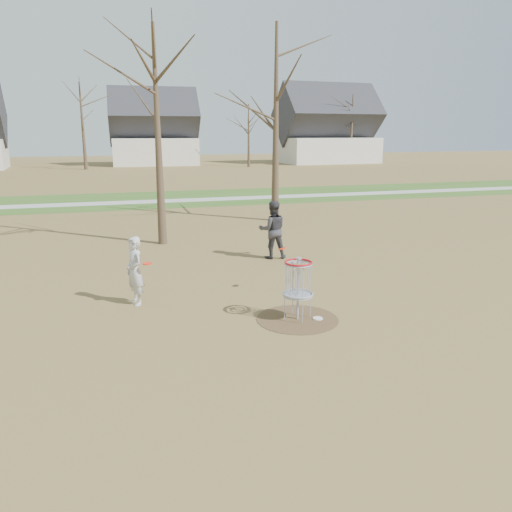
{
  "coord_description": "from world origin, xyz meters",
  "views": [
    {
      "loc": [
        -3.75,
        -9.56,
        3.98
      ],
      "look_at": [
        -0.5,
        1.5,
        1.1
      ],
      "focal_mm": 35.0,
      "sensor_mm": 36.0,
      "label": 1
    }
  ],
  "objects_px": {
    "player_standing": "(135,271)",
    "disc_grounded": "(318,318)",
    "player_throwing": "(273,230)",
    "disc_golf_basket": "(298,279)"
  },
  "relations": [
    {
      "from": "player_throwing",
      "to": "player_standing",
      "type": "bearing_deg",
      "value": 44.56
    },
    {
      "from": "player_standing",
      "to": "disc_golf_basket",
      "type": "bearing_deg",
      "value": 38.75
    },
    {
      "from": "player_standing",
      "to": "disc_grounded",
      "type": "relative_size",
      "value": 7.4
    },
    {
      "from": "disc_grounded",
      "to": "disc_golf_basket",
      "type": "relative_size",
      "value": 0.16
    },
    {
      "from": "disc_grounded",
      "to": "disc_golf_basket",
      "type": "height_order",
      "value": "disc_golf_basket"
    },
    {
      "from": "disc_grounded",
      "to": "disc_golf_basket",
      "type": "bearing_deg",
      "value": 163.29
    },
    {
      "from": "player_throwing",
      "to": "disc_golf_basket",
      "type": "distance_m",
      "value": 5.47
    },
    {
      "from": "player_throwing",
      "to": "disc_golf_basket",
      "type": "relative_size",
      "value": 1.38
    },
    {
      "from": "player_standing",
      "to": "disc_grounded",
      "type": "bearing_deg",
      "value": 40.24
    },
    {
      "from": "player_standing",
      "to": "player_throwing",
      "type": "relative_size",
      "value": 0.88
    }
  ]
}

